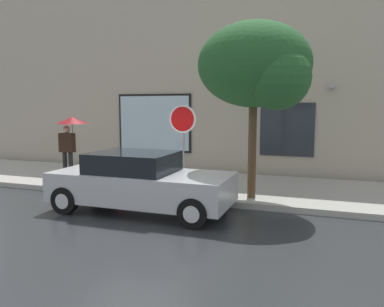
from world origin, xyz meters
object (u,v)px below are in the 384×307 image
pedestrian_with_umbrella (70,130)px  fire_hydrant (120,172)px  parked_car (140,182)px  street_tree (259,67)px  stop_sign (183,131)px

pedestrian_with_umbrella → fire_hydrant: bearing=-8.3°
parked_car → street_tree: 4.00m
fire_hydrant → stop_sign: 2.47m
fire_hydrant → street_tree: size_ratio=0.17×
pedestrian_with_umbrella → stop_sign: (4.03, -0.49, 0.08)m
parked_car → street_tree: street_tree is taller
street_tree → stop_sign: 2.60m
fire_hydrant → street_tree: street_tree is taller
parked_car → pedestrian_with_umbrella: 4.35m
fire_hydrant → stop_sign: bearing=-5.7°
parked_car → pedestrian_with_umbrella: bearing=148.6°
fire_hydrant → street_tree: (4.14, -0.37, 2.90)m
fire_hydrant → street_tree: bearing=-5.1°
street_tree → pedestrian_with_umbrella: bearing=173.9°
parked_car → fire_hydrant: parked_car is taller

